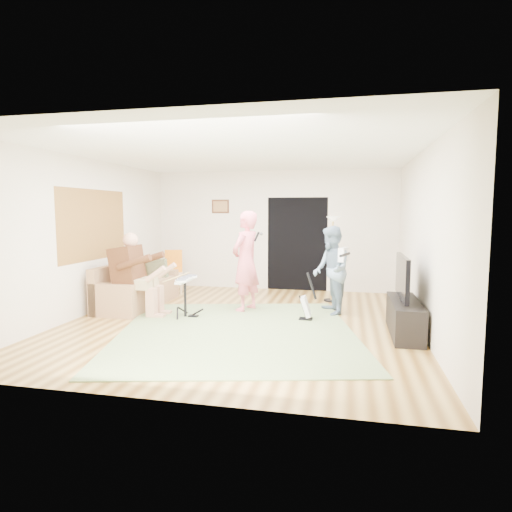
{
  "coord_description": "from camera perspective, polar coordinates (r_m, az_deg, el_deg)",
  "views": [
    {
      "loc": [
        1.67,
        -6.62,
        1.79
      ],
      "look_at": [
        0.18,
        0.3,
        1.05
      ],
      "focal_mm": 30.0,
      "sensor_mm": 36.0,
      "label": 1
    }
  ],
  "objects": [
    {
      "name": "window_blinds",
      "position": [
        8.12,
        -20.79,
        3.91
      ],
      "size": [
        0.0,
        2.05,
        2.05
      ],
      "primitive_type": "plane",
      "rotation": [
        1.57,
        0.0,
        1.57
      ],
      "color": "olive",
      "rests_on": "walls"
    },
    {
      "name": "drummer",
      "position": [
        7.66,
        -15.47,
        -3.49
      ],
      "size": [
        0.93,
        0.52,
        1.43
      ],
      "color": "#4F2A16",
      "rests_on": "sofa"
    },
    {
      "name": "ceiling",
      "position": [
        6.88,
        -2.02,
        13.58
      ],
      "size": [
        6.0,
        6.0,
        0.0
      ],
      "primitive_type": "plane",
      "rotation": [
        3.14,
        0.0,
        0.0
      ],
      "color": "white",
      "rests_on": "walls"
    },
    {
      "name": "guitar_spare",
      "position": [
        7.13,
        6.74,
        -6.71
      ],
      "size": [
        0.29,
        0.26,
        0.8
      ],
      "color": "black",
      "rests_on": "floor"
    },
    {
      "name": "floor",
      "position": [
        7.05,
        -1.94,
        -8.71
      ],
      "size": [
        6.0,
        6.0,
        0.0
      ],
      "primitive_type": "plane",
      "color": "brown",
      "rests_on": "ground"
    },
    {
      "name": "guitarist",
      "position": [
        7.53,
        9.99,
        -1.87
      ],
      "size": [
        0.77,
        0.88,
        1.54
      ],
      "primitive_type": "imported",
      "rotation": [
        0.0,
        0.0,
        -1.28
      ],
      "color": "slate",
      "rests_on": "floor"
    },
    {
      "name": "walls",
      "position": [
        6.84,
        -1.98,
        2.3
      ],
      "size": [
        5.5,
        6.0,
        2.7
      ],
      "primitive_type": null,
      "color": "beige",
      "rests_on": "floor"
    },
    {
      "name": "picture_frame",
      "position": [
        10.04,
        -4.77,
        6.6
      ],
      "size": [
        0.42,
        0.03,
        0.32
      ],
      "primitive_type": "cube",
      "color": "#3F2314",
      "rests_on": "walls"
    },
    {
      "name": "microphone",
      "position": [
        7.57,
        0.1,
        2.59
      ],
      "size": [
        0.06,
        0.06,
        0.24
      ],
      "primitive_type": null,
      "color": "black",
      "rests_on": "singer"
    },
    {
      "name": "sofa",
      "position": [
        8.48,
        -15.95,
        -4.57
      ],
      "size": [
        0.83,
        2.0,
        0.81
      ],
      "color": "#9F754F",
      "rests_on": "floor"
    },
    {
      "name": "guitar_held",
      "position": [
        7.5,
        11.55,
        0.2
      ],
      "size": [
        0.28,
        0.61,
        0.26
      ],
      "primitive_type": null,
      "rotation": [
        0.0,
        0.0,
        -0.27
      ],
      "color": "white",
      "rests_on": "guitarist"
    },
    {
      "name": "dining_chair",
      "position": [
        9.62,
        -10.87,
        -2.83
      ],
      "size": [
        0.5,
        0.52,
        0.93
      ],
      "rotation": [
        0.0,
        0.0,
        0.32
      ],
      "color": "beige",
      "rests_on": "floor"
    },
    {
      "name": "television",
      "position": [
        6.52,
        18.94,
        -2.63
      ],
      "size": [
        0.06,
        1.16,
        0.61
      ],
      "primitive_type": "cube",
      "color": "black",
      "rests_on": "tv_cabinet"
    },
    {
      "name": "doorway",
      "position": [
        9.7,
        5.51,
        1.59
      ],
      "size": [
        2.1,
        0.0,
        2.1
      ],
      "primitive_type": "plane",
      "rotation": [
        1.57,
        0.0,
        0.0
      ],
      "color": "black",
      "rests_on": "walls"
    },
    {
      "name": "singer",
      "position": [
        7.65,
        -1.37,
        -0.7
      ],
      "size": [
        0.64,
        0.77,
        1.8
      ],
      "primitive_type": "imported",
      "rotation": [
        0.0,
        0.0,
        -1.94
      ],
      "color": "#E26271",
      "rests_on": "floor"
    },
    {
      "name": "torchiere_lamp",
      "position": [
        8.58,
        10.16,
        1.67
      ],
      "size": [
        0.3,
        0.3,
        1.69
      ],
      "color": "black",
      "rests_on": "floor"
    },
    {
      "name": "tv_cabinet",
      "position": [
        6.64,
        19.2,
        -7.77
      ],
      "size": [
        0.4,
        1.4,
        0.5
      ],
      "primitive_type": "cube",
      "color": "black",
      "rests_on": "floor"
    },
    {
      "name": "area_rug",
      "position": [
        6.47,
        -2.57,
        -10.01
      ],
      "size": [
        4.19,
        4.41,
        0.02
      ],
      "primitive_type": "cube",
      "rotation": [
        0.0,
        0.0,
        0.23
      ],
      "color": "#69814E",
      "rests_on": "floor"
    },
    {
      "name": "drum_kit",
      "position": [
        7.35,
        -9.42,
        -5.74
      ],
      "size": [
        0.38,
        0.68,
        0.7
      ],
      "color": "black",
      "rests_on": "floor"
    }
  ]
}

